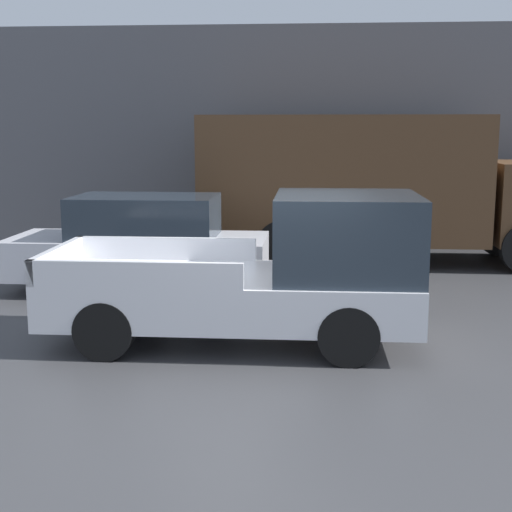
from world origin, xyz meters
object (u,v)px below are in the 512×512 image
at_px(car, 141,244).
at_px(newspaper_box, 242,226).
at_px(delivery_truck, 369,183).
at_px(pickup_truck, 271,274).

height_order(car, newspaper_box, car).
bearing_deg(car, delivery_truck, 36.02).
xyz_separation_m(pickup_truck, newspaper_box, (-1.15, 8.01, -0.45)).
height_order(delivery_truck, newspaper_box, delivery_truck).
bearing_deg(newspaper_box, car, -105.50).
bearing_deg(pickup_truck, delivery_truck, 73.60).
height_order(pickup_truck, car, pickup_truck).
distance_m(pickup_truck, car, 3.95).
distance_m(car, newspaper_box, 5.17).
height_order(car, delivery_truck, delivery_truck).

